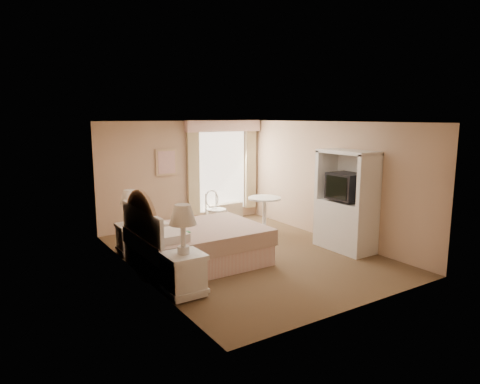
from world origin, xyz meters
TOP-DOWN VIEW (x-y plane):
  - room at (0.00, 0.00)m, footprint 4.21×5.51m
  - window at (1.05, 2.65)m, footprint 2.05×0.22m
  - framed_art at (-0.45, 2.71)m, footprint 0.52×0.04m
  - bed at (-1.12, 0.04)m, footprint 2.21×1.74m
  - nightstand_near at (-1.84, -1.10)m, footprint 0.56×0.56m
  - nightstand_far at (-1.84, 1.24)m, footprint 0.50×0.50m
  - round_table at (1.26, 1.18)m, footprint 0.75×0.75m
  - cafe_chair at (0.41, 1.98)m, footprint 0.55×0.55m
  - armoire at (1.81, -0.77)m, footprint 0.59×1.18m

SIDE VIEW (x-z plane):
  - bed at x=-1.12m, z-range -0.40..1.14m
  - nightstand_far at x=-1.84m, z-range -0.15..1.07m
  - nightstand_near at x=-1.84m, z-range -0.16..1.18m
  - round_table at x=1.26m, z-range 0.13..0.92m
  - cafe_chair at x=0.41m, z-range 0.07..0.99m
  - armoire at x=1.81m, z-range -0.17..1.80m
  - room at x=0.00m, z-range -0.01..2.50m
  - window at x=1.05m, z-range 0.09..2.60m
  - framed_art at x=-0.45m, z-range 1.24..1.86m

